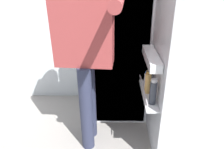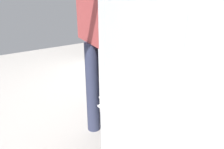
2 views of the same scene
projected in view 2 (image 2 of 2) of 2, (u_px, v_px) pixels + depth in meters
ground_plane at (120, 141)px, 2.05m from camera, size 6.73×6.73×0.00m
refrigerator at (170, 37)px, 1.92m from camera, size 0.70×1.20×1.79m
person at (100, 19)px, 1.86m from camera, size 0.57×0.82×1.71m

